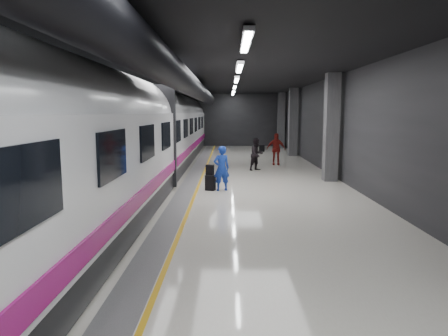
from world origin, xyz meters
TOP-DOWN VIEW (x-y plane):
  - ground at (0.00, 0.00)m, footprint 40.00×40.00m
  - platform_hall at (-0.29, 0.96)m, footprint 10.02×40.02m
  - train at (-3.25, -0.00)m, footprint 3.05×38.00m
  - traveler_main at (-0.02, -0.24)m, footprint 0.69×0.54m
  - suitcase_main at (-0.44, -0.22)m, footprint 0.41×0.33m
  - shoulder_bag at (-0.46, -0.18)m, footprint 0.32×0.25m
  - traveler_far_a at (1.65, 5.00)m, footprint 1.00×0.96m
  - traveler_far_b at (2.87, 7.22)m, footprint 1.06×0.51m
  - suitcase_far at (2.73, 14.73)m, footprint 0.40×0.33m

SIDE VIEW (x-z plane):
  - ground at x=0.00m, z-range 0.00..0.00m
  - suitcase_far at x=2.73m, z-range 0.00..0.49m
  - suitcase_main at x=-0.44m, z-range 0.00..0.58m
  - shoulder_bag at x=-0.46m, z-range 0.58..0.96m
  - traveler_far_a at x=1.65m, z-range 0.00..1.62m
  - traveler_main at x=-0.02m, z-range 0.00..1.66m
  - traveler_far_b at x=2.87m, z-range 0.00..1.75m
  - train at x=-3.25m, z-range 0.04..4.09m
  - platform_hall at x=-0.29m, z-range 1.28..5.79m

